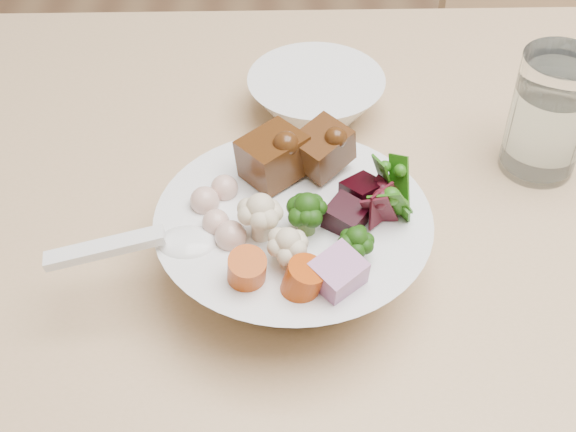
{
  "coord_description": "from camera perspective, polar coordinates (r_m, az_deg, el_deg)",
  "views": [
    {
      "loc": [
        -0.58,
        -0.56,
        1.34
      ],
      "look_at": [
        -0.57,
        -0.06,
        0.86
      ],
      "focal_mm": 50.0,
      "sensor_mm": 36.0,
      "label": 1
    }
  ],
  "objects": [
    {
      "name": "chair_far",
      "position": [
        1.58,
        18.93,
        9.33
      ],
      "size": [
        0.48,
        0.48,
        0.9
      ],
      "rotation": [
        0.0,
        0.0,
        0.18
      ],
      "color": "tan",
      "rests_on": "ground"
    },
    {
      "name": "water_glass",
      "position": [
        0.85,
        17.98,
        6.57
      ],
      "size": [
        0.08,
        0.08,
        0.13
      ],
      "color": "white",
      "rests_on": "dining_table"
    },
    {
      "name": "food_bowl",
      "position": [
        0.7,
        0.52,
        -1.76
      ],
      "size": [
        0.24,
        0.24,
        0.13
      ],
      "color": "white",
      "rests_on": "dining_table"
    },
    {
      "name": "side_bowl",
      "position": [
        0.9,
        1.99,
        8.41
      ],
      "size": [
        0.15,
        0.15,
        0.05
      ],
      "primitive_type": null,
      "color": "white",
      "rests_on": "dining_table"
    },
    {
      "name": "soup_spoon",
      "position": [
        0.67,
        -8.65,
        -2.05
      ],
      "size": [
        0.14,
        0.05,
        0.03
      ],
      "rotation": [
        0.0,
        0.0,
        0.15
      ],
      "color": "white",
      "rests_on": "food_bowl"
    }
  ]
}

